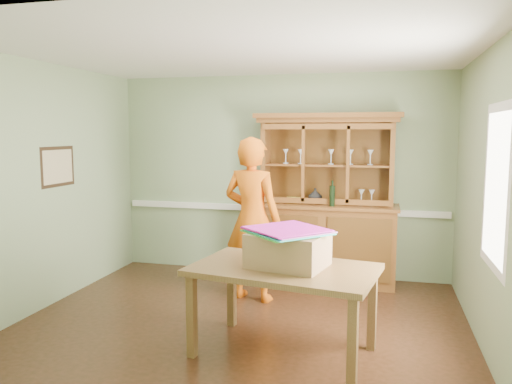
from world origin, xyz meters
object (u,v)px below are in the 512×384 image
(dining_table, at_px, (284,277))
(person, at_px, (252,219))
(china_hutch, at_px, (325,223))
(cardboard_box, at_px, (288,250))

(dining_table, bearing_deg, person, 124.86)
(china_hutch, bearing_deg, dining_table, -92.78)
(china_hutch, relative_size, cardboard_box, 3.45)
(cardboard_box, height_order, person, person)
(dining_table, xyz_separation_m, cardboard_box, (0.03, 0.03, 0.24))
(cardboard_box, xyz_separation_m, person, (-0.66, 1.30, 0.01))
(dining_table, height_order, cardboard_box, cardboard_box)
(cardboard_box, relative_size, person, 0.33)
(dining_table, relative_size, person, 0.90)
(person, bearing_deg, dining_table, 126.84)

